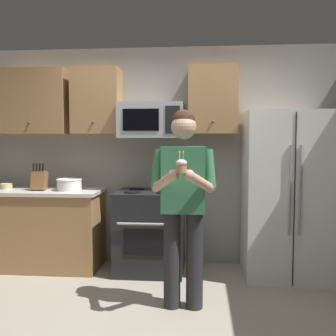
{
  "coord_description": "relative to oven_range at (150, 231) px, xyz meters",
  "views": [
    {
      "loc": [
        0.43,
        -2.89,
        1.49
      ],
      "look_at": [
        0.14,
        0.43,
        1.25
      ],
      "focal_mm": 40.77,
      "sensor_mm": 36.0,
      "label": 1
    }
  ],
  "objects": [
    {
      "name": "refrigerator",
      "position": [
        1.5,
        -0.04,
        0.44
      ],
      "size": [
        0.9,
        0.75,
        1.8
      ],
      "color": "white",
      "rests_on": "ground"
    },
    {
      "name": "bowl_small_colored",
      "position": [
        -1.72,
        0.04,
        0.49
      ],
      "size": [
        0.14,
        0.14,
        0.06
      ],
      "color": "beige",
      "rests_on": "counter_left"
    },
    {
      "name": "person",
      "position": [
        0.42,
        -0.94,
        0.53
      ],
      "size": [
        0.6,
        0.48,
        1.76
      ],
      "color": "#262628",
      "rests_on": "ground"
    },
    {
      "name": "knife_block",
      "position": [
        -1.28,
        -0.03,
        0.57
      ],
      "size": [
        0.16,
        0.15,
        0.32
      ],
      "color": "brown",
      "rests_on": "counter_left"
    },
    {
      "name": "bowl_large_white",
      "position": [
        -0.94,
        -0.01,
        0.53
      ],
      "size": [
        0.29,
        0.29,
        0.13
      ],
      "color": "white",
      "rests_on": "counter_left"
    },
    {
      "name": "counter_left",
      "position": [
        -1.3,
        0.02,
        0.0
      ],
      "size": [
        1.44,
        0.66,
        0.92
      ],
      "color": "#9E7247",
      "rests_on": "ground"
    },
    {
      "name": "ground_plane",
      "position": [
        0.15,
        -1.36,
        -0.46
      ],
      "size": [
        6.0,
        6.0,
        0.0
      ],
      "primitive_type": "plane",
      "color": "#9E9384"
    },
    {
      "name": "microwave",
      "position": [
        0.0,
        0.12,
        1.26
      ],
      "size": [
        0.74,
        0.41,
        0.4
      ],
      "color": "#9EA0A5"
    },
    {
      "name": "cupcake",
      "position": [
        0.42,
        -1.27,
        0.83
      ],
      "size": [
        0.09,
        0.09,
        0.17
      ],
      "color": "#A87F56"
    },
    {
      "name": "cabinet_row_upper",
      "position": [
        -0.57,
        0.17,
        1.49
      ],
      "size": [
        2.78,
        0.36,
        0.76
      ],
      "color": "#9E7247"
    },
    {
      "name": "oven_range",
      "position": [
        0.0,
        0.0,
        0.0
      ],
      "size": [
        0.76,
        0.7,
        0.93
      ],
      "color": "black",
      "rests_on": "ground"
    },
    {
      "name": "wall_back",
      "position": [
        0.15,
        0.39,
        0.84
      ],
      "size": [
        4.4,
        0.1,
        2.6
      ],
      "primitive_type": "cube",
      "color": "gray",
      "rests_on": "ground"
    }
  ]
}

